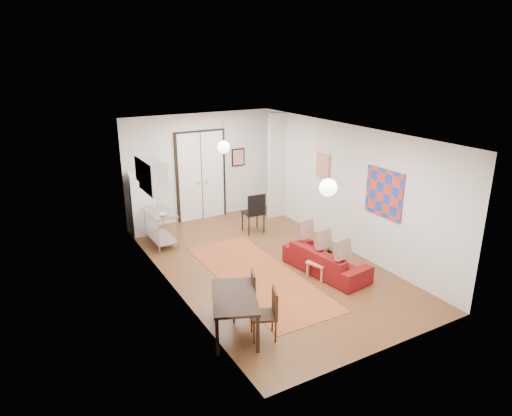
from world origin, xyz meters
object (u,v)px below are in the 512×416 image
kitchen_counter (161,224)px  fridge (142,204)px  dining_chair_near (241,290)px  black_side_chair (251,208)px  sofa (326,260)px  coffee_table (324,261)px  dining_table (234,300)px  dining_chair_far (261,308)px

kitchen_counter → fridge: 0.97m
dining_chair_near → black_side_chair: bearing=170.8°
sofa → fridge: (-2.65, 4.08, 0.51)m
dining_chair_near → black_side_chair: size_ratio=0.81×
dining_chair_near → black_side_chair: 4.07m
coffee_table → dining_table: bearing=-159.5°
kitchen_counter → black_side_chair: black_side_chair is taller
kitchen_counter → dining_chair_far: (0.19, -4.44, -0.03)m
dining_chair_far → black_side_chair: size_ratio=0.81×
dining_table → sofa: bearing=20.8°
sofa → dining_chair_near: bearing=96.0°
dining_table → dining_chair_near: size_ratio=1.66×
kitchen_counter → fridge: fridge is taller
dining_chair_far → coffee_table: bearing=141.2°
sofa → black_side_chair: size_ratio=1.84×
sofa → coffee_table: (-0.07, -0.04, 0.02)m
kitchen_counter → dining_chair_near: (0.19, -3.74, -0.03)m
sofa → fridge: fridge is taller
dining_chair_near → kitchen_counter: bearing=-154.7°
coffee_table → dining_chair_near: dining_chair_near is taller
dining_table → dining_chair_far: size_ratio=1.66×
fridge → dining_table: size_ratio=1.13×
dining_table → dining_chair_near: dining_chair_near is taller
sofa → dining_chair_near: 2.39m
dining_chair_near → dining_table: bearing=-16.0°
sofa → kitchen_counter: kitchen_counter is taller
sofa → kitchen_counter: size_ratio=1.78×
fridge → coffee_table: bearing=-49.9°
fridge → dining_table: bearing=-82.0°
dining_table → black_side_chair: 4.62m
coffee_table → dining_chair_far: dining_chair_far is taller
dining_table → fridge: bearing=90.0°
kitchen_counter → coffee_table: bearing=-53.7°
coffee_table → kitchen_counter: (-2.43, 3.20, 0.22)m
kitchen_counter → black_side_chair: bearing=-7.5°
fridge → black_side_chair: bearing=-17.7°
black_side_chair → dining_chair_far: bearing=67.6°
fridge → black_side_chair: (2.47, -1.19, -0.17)m
coffee_table → black_side_chair: 2.95m
coffee_table → dining_table: (-2.58, -0.97, 0.31)m
sofa → dining_table: size_ratio=1.37×
kitchen_counter → dining_table: size_ratio=0.77×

